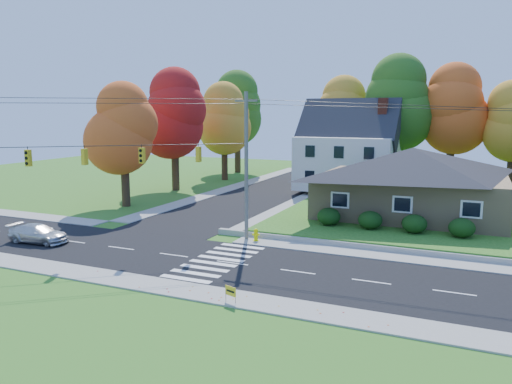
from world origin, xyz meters
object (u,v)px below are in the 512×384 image
(silver_sedan, at_px, (38,234))
(fire_hydrant, at_px, (256,235))
(ranch_house, at_px, (412,181))
(white_car, at_px, (300,176))

(silver_sedan, relative_size, fire_hydrant, 4.59)
(ranch_house, xyz_separation_m, white_car, (-15.56, 18.52, -2.53))
(silver_sedan, distance_m, fire_hydrant, 14.57)
(silver_sedan, bearing_deg, fire_hydrant, -69.90)
(fire_hydrant, bearing_deg, ranch_house, 51.64)
(ranch_house, relative_size, silver_sedan, 3.49)
(ranch_house, height_order, silver_sedan, ranch_house)
(fire_hydrant, bearing_deg, silver_sedan, -155.25)
(ranch_house, distance_m, silver_sedan, 27.94)
(ranch_house, relative_size, fire_hydrant, 16.00)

